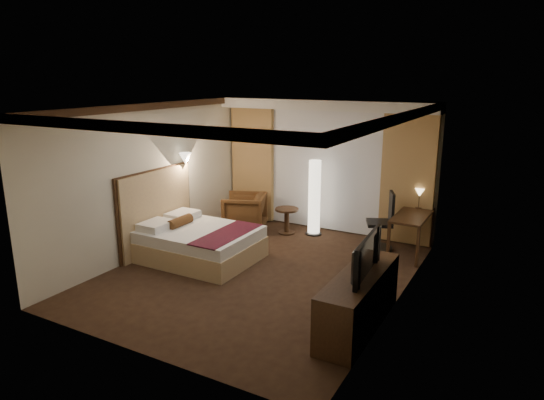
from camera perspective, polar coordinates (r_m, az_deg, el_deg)
The scene contains 21 objects.
floor at distance 8.10m, azimuth -1.38°, elevation -8.53°, with size 4.50×5.50×0.01m, color black.
ceiling at distance 7.47m, azimuth -1.51°, elevation 10.91°, with size 4.50×5.50×0.01m, color white.
back_wall at distance 10.09m, azimuth 6.48°, elevation 4.03°, with size 4.50×0.02×2.70m, color beige.
left_wall at distance 8.99m, azimuth -13.93°, elevation 2.41°, with size 0.02×5.50×2.70m, color beige.
right_wall at distance 6.85m, azimuth 15.03°, elevation -1.40°, with size 0.02×5.50×2.70m, color beige.
crown_molding at distance 7.47m, azimuth -1.51°, elevation 10.45°, with size 4.50×5.50×0.12m, color black, non-canonical shape.
soffit at distance 9.71m, azimuth 6.12°, elevation 11.07°, with size 4.50×0.50×0.20m, color white.
curtain_sheer at distance 10.03m, azimuth 6.29°, elevation 3.40°, with size 2.48×0.04×2.45m, color silver.
curtain_left_drape at distance 10.74m, azimuth -2.25°, elevation 4.21°, with size 1.00×0.14×2.45m, color tan.
curtain_right_drape at distance 9.47m, azimuth 15.68°, elevation 2.27°, with size 1.00×0.14×2.45m, color tan.
wall_sconce at distance 9.41m, azimuth -10.15°, elevation 4.81°, with size 0.24×0.24×0.24m, color white, non-canonical shape.
bed at distance 8.66m, azimuth -8.43°, elevation -5.15°, with size 1.91×1.49×0.56m, color white, non-canonical shape.
headboard at distance 9.11m, azimuth -13.39°, elevation -1.28°, with size 0.12×1.79×1.50m, color tan, non-canonical shape.
armchair at distance 10.13m, azimuth -3.25°, elevation -1.23°, with size 0.83×0.77×0.85m, color #4E3117.
side_table at distance 9.95m, azimuth 1.75°, elevation -2.47°, with size 0.48×0.48×0.53m, color black, non-canonical shape.
floor_lamp at distance 9.78m, azimuth 5.00°, elevation 0.28°, with size 0.33×0.33×1.55m, color white, non-canonical shape.
desk at distance 9.13m, azimuth 16.03°, elevation -3.89°, with size 0.55×1.25×0.75m, color black, non-canonical shape.
desk_lamp at distance 9.43m, azimuth 16.93°, elevation 0.08°, with size 0.18×0.18×0.34m, color #FFD899, non-canonical shape.
office_chair at distance 9.17m, azimuth 12.53°, elevation -2.42°, with size 0.53×0.53×1.11m, color black, non-canonical shape.
dresser at distance 6.43m, azimuth 10.19°, elevation -11.57°, with size 0.50×1.89×0.73m, color black, non-canonical shape.
television at distance 6.17m, azimuth 10.21°, elevation -5.75°, with size 1.12×0.65×0.15m, color black.
Camera 1 is at (3.77, -6.43, 3.17)m, focal length 32.00 mm.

